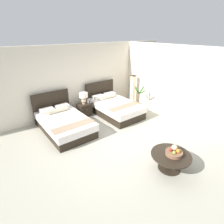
{
  "coord_description": "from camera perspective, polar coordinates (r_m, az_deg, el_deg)",
  "views": [
    {
      "loc": [
        -3.1,
        -3.59,
        3.12
      ],
      "look_at": [
        0.05,
        0.47,
        0.79
      ],
      "focal_mm": 28.88,
      "sensor_mm": 36.0,
      "label": 1
    }
  ],
  "objects": [
    {
      "name": "ground_plane",
      "position": [
        5.69,
        2.58,
        -9.1
      ],
      "size": [
        9.41,
        9.32,
        0.02
      ],
      "primitive_type": "cube",
      "color": "#A8A493"
    },
    {
      "name": "bed_near_corner",
      "position": [
        7.3,
        0.72,
        1.56
      ],
      "size": [
        1.39,
        2.2,
        1.14
      ],
      "color": "black",
      "rests_on": "ground"
    },
    {
      "name": "nightstand",
      "position": [
        7.24,
        -8.64,
        0.73
      ],
      "size": [
        0.48,
        0.42,
        0.5
      ],
      "color": "black",
      "rests_on": "ground"
    },
    {
      "name": "fruit_bowl",
      "position": [
        4.61,
        19.05,
        -11.89
      ],
      "size": [
        0.41,
        0.41,
        0.22
      ],
      "color": "brown",
      "rests_on": "coffee_table"
    },
    {
      "name": "wall_back",
      "position": [
        7.38,
        -11.92,
        9.89
      ],
      "size": [
        9.41,
        0.12,
        2.69
      ],
      "primitive_type": "cube",
      "color": "beige",
      "rests_on": "ground"
    },
    {
      "name": "coffee_table",
      "position": [
        4.7,
        18.07,
        -13.66
      ],
      "size": [
        0.95,
        0.95,
        0.42
      ],
      "color": "black",
      "rests_on": "ground"
    },
    {
      "name": "wall_side_right",
      "position": [
        7.43,
        18.31,
        9.29
      ],
      "size": [
        0.12,
        4.92,
        2.69
      ],
      "primitive_type": "cube",
      "color": "beige",
      "rests_on": "ground"
    },
    {
      "name": "floor_lamp_corner",
      "position": [
        8.41,
        6.59,
        7.12
      ],
      "size": [
        0.21,
        0.21,
        1.31
      ],
      "color": "black",
      "rests_on": "ground"
    },
    {
      "name": "vase",
      "position": [
        7.15,
        -7.65,
        3.44
      ],
      "size": [
        0.09,
        0.09,
        0.18
      ],
      "color": "#B3B6BC",
      "rests_on": "nightstand"
    },
    {
      "name": "table_lamp",
      "position": [
        7.06,
        -9.0,
        4.82
      ],
      "size": [
        0.33,
        0.33,
        0.45
      ],
      "color": "tan",
      "rests_on": "nightstand"
    },
    {
      "name": "potted_palm",
      "position": [
        7.88,
        8.47,
        3.13
      ],
      "size": [
        0.55,
        0.63,
        1.03
      ],
      "color": "#3E392C",
      "rests_on": "ground"
    },
    {
      "name": "bed_near_window",
      "position": [
        6.31,
        -15.02,
        -3.3
      ],
      "size": [
        1.36,
        2.19,
        1.12
      ],
      "color": "black",
      "rests_on": "ground"
    }
  ]
}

